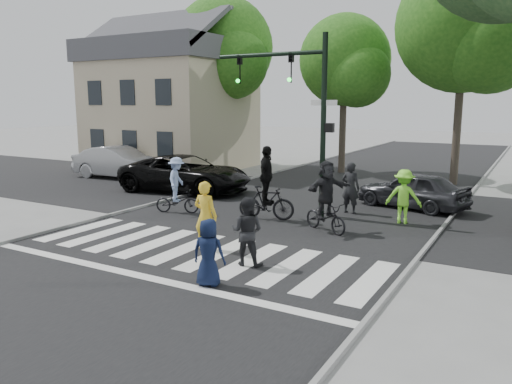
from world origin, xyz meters
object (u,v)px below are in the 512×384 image
Objects in this scene: traffic_signal at (300,100)px; cyclist_right at (326,200)px; cyclist_mid at (266,190)px; car_silver at (119,162)px; pedestrian_adult at (247,231)px; car_grey at (413,190)px; cyclist_left at (177,189)px; pedestrian_woman at (206,216)px; car_suv at (186,174)px; pedestrian_child at (209,253)px.

cyclist_right is (1.69, -1.71, -2.94)m from traffic_signal.
car_silver is at bearing 158.77° from cyclist_mid.
traffic_signal is 3.80m from cyclist_right.
car_silver is (-12.61, 8.51, -0.02)m from pedestrian_adult.
cyclist_left is at bearing -40.14° from car_grey.
car_silver is at bearing -44.97° from pedestrian_adult.
cyclist_mid is at bearing -116.47° from traffic_signal.
pedestrian_woman is at bearing -42.15° from cyclist_left.
pedestrian_woman is 8.71m from car_suv.
cyclist_mid is 2.35m from cyclist_right.
cyclist_right is at bearing -12.33° from cyclist_mid.
car_suv is (-7.31, 7.09, -0.03)m from pedestrian_adult.
traffic_signal reaches higher than car_suv.
pedestrian_child is 0.67× the size of cyclist_right.
traffic_signal is at bearing -110.60° from car_suv.
pedestrian_woman is 1.26× the size of pedestrian_child.
traffic_signal is 3.29× the size of pedestrian_woman.
cyclist_left is (-3.44, 3.12, -0.06)m from pedestrian_woman.
car_grey is at bearing -113.91° from pedestrian_child.
cyclist_mid is at bearing 167.67° from cyclist_right.
traffic_signal is 5.41m from car_grey.
cyclist_left is 0.80× the size of cyclist_mid.
cyclist_mid is at bearing -85.75° from pedestrian_child.
car_silver reaches higher than car_suv.
cyclist_mid is at bearing 11.97° from cyclist_left.
pedestrian_child is at bearing 125.42° from pedestrian_woman.
traffic_signal is 3.64× the size of pedestrian_adult.
cyclist_right reaches higher than pedestrian_woman.
pedestrian_adult is 4.70m from cyclist_mid.
pedestrian_child is 7.24m from cyclist_left.
cyclist_right reaches higher than car_suv.
cyclist_right is 0.38× the size of car_suv.
pedestrian_adult is 10.18m from car_suv.
cyclist_right is (0.45, 5.39, 0.23)m from pedestrian_child.
pedestrian_woman is 0.46× the size of car_grey.
pedestrian_child is (1.57, -2.10, -0.19)m from pedestrian_woman.
cyclist_right is at bearing -45.33° from traffic_signal.
traffic_signal is at bearing -93.20° from pedestrian_child.
pedestrian_woman is 3.86m from cyclist_right.
car_grey is at bearing 43.30° from traffic_signal.
cyclist_mid reaches higher than car_silver.
car_suv is at bearing 165.59° from traffic_signal.
cyclist_right is at bearing -113.32° from car_silver.
pedestrian_adult is at bearing -36.04° from cyclist_left.
car_silver is at bearing 160.27° from cyclist_right.
traffic_signal reaches higher than cyclist_mid.
pedestrian_child is 0.36× the size of car_grey.
car_suv is at bearing -108.53° from car_silver.
car_silver is (-7.60, 4.86, -0.04)m from cyclist_left.
car_silver is (-5.30, 1.42, 0.02)m from car_suv.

